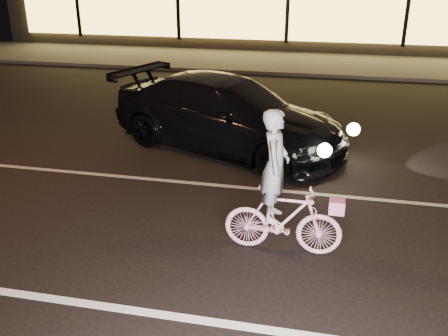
# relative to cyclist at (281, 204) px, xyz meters

# --- Properties ---
(ground) EXTENTS (90.00, 90.00, 0.00)m
(ground) POSITION_rel_cyclist_xyz_m (-1.35, -0.12, -0.71)
(ground) COLOR black
(ground) RESTS_ON ground
(lane_stripe_near) EXTENTS (60.00, 0.12, 0.01)m
(lane_stripe_near) POSITION_rel_cyclist_xyz_m (-1.35, -1.62, -0.71)
(lane_stripe_near) COLOR silver
(lane_stripe_near) RESTS_ON ground
(lane_stripe_far) EXTENTS (60.00, 0.10, 0.01)m
(lane_stripe_far) POSITION_rel_cyclist_xyz_m (-1.35, 1.88, -0.71)
(lane_stripe_far) COLOR gray
(lane_stripe_far) RESTS_ON ground
(sidewalk) EXTENTS (30.00, 4.00, 0.12)m
(sidewalk) POSITION_rel_cyclist_xyz_m (-1.35, 12.88, -0.65)
(sidewalk) COLOR #383533
(sidewalk) RESTS_ON ground
(cyclist) EXTENTS (1.59, 0.55, 2.00)m
(cyclist) POSITION_rel_cyclist_xyz_m (0.00, 0.00, 0.00)
(cyclist) COLOR #E14477
(cyclist) RESTS_ON ground
(sedan) EXTENTS (5.50, 3.83, 1.48)m
(sedan) POSITION_rel_cyclist_xyz_m (-1.50, 3.76, 0.03)
(sedan) COLOR black
(sedan) RESTS_ON ground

